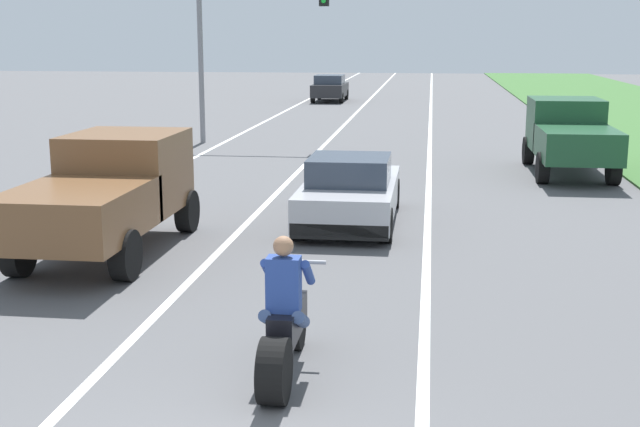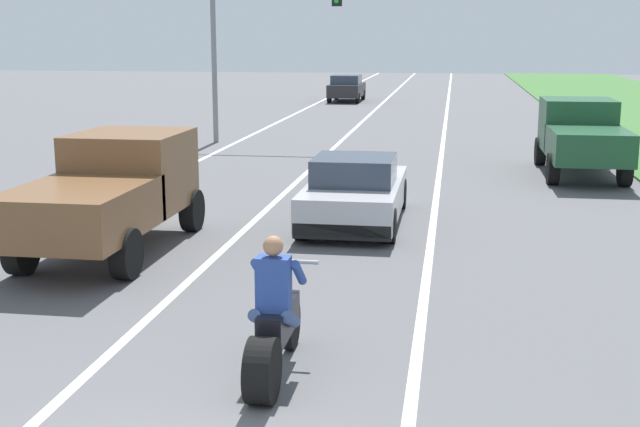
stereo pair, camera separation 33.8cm
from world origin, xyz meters
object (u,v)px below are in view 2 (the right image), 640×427
object	(u,v)px
pickup_truck_right_shoulder_dark_green	(581,134)
traffic_light_mast_near	(255,26)
motorcycle_with_rider	(274,328)
pickup_truck_left_lane_brown	(112,189)
sports_car_silver	(355,192)
distant_car_far_ahead	(347,88)

from	to	relation	value
pickup_truck_right_shoulder_dark_green	traffic_light_mast_near	world-z (taller)	traffic_light_mast_near
motorcycle_with_rider	pickup_truck_left_lane_brown	bearing A→B (deg)	127.78
motorcycle_with_rider	sports_car_silver	distance (m)	7.96
sports_car_silver	traffic_light_mast_near	size ratio (longest dim) A/B	0.72
motorcycle_with_rider	pickup_truck_left_lane_brown	xyz separation A→B (m)	(-3.94, 5.08, 0.51)
motorcycle_with_rider	distant_car_far_ahead	xyz separation A→B (m)	(-4.23, 39.69, 0.18)
sports_car_silver	pickup_truck_left_lane_brown	bearing A→B (deg)	-143.54
pickup_truck_right_shoulder_dark_green	distant_car_far_ahead	xyz separation A→B (m)	(-9.47, 24.86, -0.33)
motorcycle_with_rider	distant_car_far_ahead	bearing A→B (deg)	96.09
traffic_light_mast_near	distant_car_far_ahead	world-z (taller)	traffic_light_mast_near
motorcycle_with_rider	distant_car_far_ahead	distance (m)	39.91
pickup_truck_right_shoulder_dark_green	distant_car_far_ahead	size ratio (longest dim) A/B	1.20
traffic_light_mast_near	pickup_truck_left_lane_brown	bearing A→B (deg)	-86.24
motorcycle_with_rider	distant_car_far_ahead	world-z (taller)	motorcycle_with_rider
sports_car_silver	distant_car_far_ahead	size ratio (longest dim) A/B	1.08
pickup_truck_right_shoulder_dark_green	pickup_truck_left_lane_brown	bearing A→B (deg)	-133.27
distant_car_far_ahead	pickup_truck_left_lane_brown	bearing A→B (deg)	-89.51
motorcycle_with_rider	distant_car_far_ahead	size ratio (longest dim) A/B	0.55
pickup_truck_right_shoulder_dark_green	distant_car_far_ahead	world-z (taller)	pickup_truck_right_shoulder_dark_green
pickup_truck_left_lane_brown	distant_car_far_ahead	world-z (taller)	pickup_truck_left_lane_brown
pickup_truck_right_shoulder_dark_green	motorcycle_with_rider	bearing A→B (deg)	-109.46
pickup_truck_left_lane_brown	traffic_light_mast_near	size ratio (longest dim) A/B	0.80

